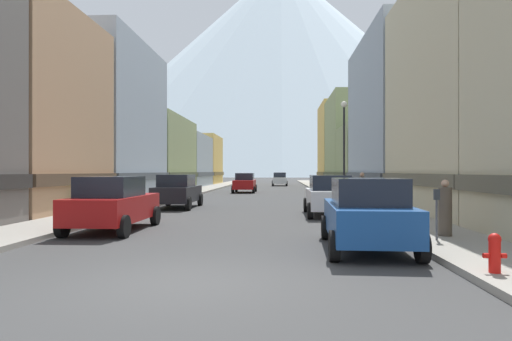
# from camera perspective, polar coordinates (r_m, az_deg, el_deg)

# --- Properties ---
(ground_plane) EXTENTS (400.00, 400.00, 0.00)m
(ground_plane) POSITION_cam_1_polar(r_m,az_deg,el_deg) (8.32, -8.75, -13.65)
(ground_plane) COLOR #3B3B3B
(sidewalk_left) EXTENTS (2.50, 100.00, 0.15)m
(sidewalk_left) POSITION_cam_1_polar(r_m,az_deg,el_deg) (43.68, -7.42, -2.55)
(sidewalk_left) COLOR gray
(sidewalk_left) RESTS_ON ground
(sidewalk_right) EXTENTS (2.50, 100.00, 0.15)m
(sidewalk_right) POSITION_cam_1_polar(r_m,az_deg,el_deg) (43.21, 9.13, -2.58)
(sidewalk_right) COLOR gray
(sidewalk_right) RESTS_ON ground
(storefront_left_2) EXTENTS (7.96, 11.52, 10.71)m
(storefront_left_2) POSITION_cam_1_polar(r_m,az_deg,el_deg) (33.68, -19.77, 5.42)
(storefront_left_2) COLOR #99A5B2
(storefront_left_2) RESTS_ON ground
(storefront_left_3) EXTENTS (9.25, 12.76, 7.11)m
(storefront_left_3) POSITION_cam_1_polar(r_m,az_deg,el_deg) (45.58, -14.39, 1.76)
(storefront_left_3) COLOR #8C9966
(storefront_left_3) RESTS_ON ground
(storefront_left_4) EXTENTS (6.55, 11.93, 6.43)m
(storefront_left_4) POSITION_cam_1_polar(r_m,az_deg,el_deg) (57.40, -9.34, 1.05)
(storefront_left_4) COLOR #99A5B2
(storefront_left_4) RESTS_ON ground
(storefront_left_5) EXTENTS (8.82, 10.44, 7.22)m
(storefront_left_5) POSITION_cam_1_polar(r_m,az_deg,el_deg) (69.05, -8.19, 1.18)
(storefront_left_5) COLOR #D8B259
(storefront_left_5) RESTS_ON ground
(storefront_right_1) EXTENTS (7.78, 10.48, 10.52)m
(storefront_right_1) POSITION_cam_1_polar(r_m,az_deg,el_deg) (22.97, 27.93, 7.77)
(storefront_right_1) COLOR beige
(storefront_right_1) RESTS_ON ground
(storefront_right_2) EXTENTS (8.52, 13.41, 11.47)m
(storefront_right_2) POSITION_cam_1_polar(r_m,az_deg,el_deg) (34.73, 19.77, 5.87)
(storefront_right_2) COLOR #99A5B2
(storefront_right_2) RESTS_ON ground
(storefront_right_3) EXTENTS (6.71, 8.36, 6.30)m
(storefront_right_3) POSITION_cam_1_polar(r_m,az_deg,el_deg) (45.28, 14.55, 1.28)
(storefront_right_3) COLOR #8C9966
(storefront_right_3) RESTS_ON ground
(storefront_right_4) EXTENTS (10.21, 12.05, 10.84)m
(storefront_right_4) POSITION_cam_1_polar(r_m,az_deg,el_deg) (55.88, 14.18, 3.29)
(storefront_right_4) COLOR #8C9966
(storefront_right_4) RESTS_ON ground
(storefront_right_5) EXTENTS (8.94, 10.91, 11.63)m
(storefront_right_5) POSITION_cam_1_polar(r_m,az_deg,el_deg) (67.54, 11.68, 3.03)
(storefront_right_5) COLOR #D8B259
(storefront_right_5) RESTS_ON ground
(car_left_0) EXTENTS (2.08, 4.41, 1.78)m
(car_left_0) POSITION_cam_1_polar(r_m,az_deg,el_deg) (15.70, -17.34, -3.93)
(car_left_0) COLOR #9E1111
(car_left_0) RESTS_ON ground
(car_left_1) EXTENTS (2.07, 4.41, 1.78)m
(car_left_1) POSITION_cam_1_polar(r_m,az_deg,el_deg) (24.69, -9.75, -2.53)
(car_left_1) COLOR black
(car_left_1) RESTS_ON ground
(car_right_0) EXTENTS (2.22, 4.47, 1.78)m
(car_right_0) POSITION_cam_1_polar(r_m,az_deg,el_deg) (11.74, 13.60, -5.23)
(car_right_0) COLOR #19478C
(car_right_0) RESTS_ON ground
(car_right_1) EXTENTS (2.08, 4.41, 1.78)m
(car_right_1) POSITION_cam_1_polar(r_m,az_deg,el_deg) (20.41, 9.07, -3.04)
(car_right_1) COLOR silver
(car_right_1) RESTS_ON ground
(car_driving_0) EXTENTS (2.06, 4.40, 1.78)m
(car_driving_0) POSITION_cam_1_polar(r_m,az_deg,el_deg) (42.13, -1.41, -1.52)
(car_driving_0) COLOR #9E1111
(car_driving_0) RESTS_ON ground
(car_driving_1) EXTENTS (2.06, 4.40, 1.78)m
(car_driving_1) POSITION_cam_1_polar(r_m,az_deg,el_deg) (61.60, 2.96, -1.07)
(car_driving_1) COLOR silver
(car_driving_1) RESTS_ON ground
(fire_hydrant_near) EXTENTS (0.40, 0.22, 0.70)m
(fire_hydrant_near) POSITION_cam_1_polar(r_m,az_deg,el_deg) (9.27, 27.53, -8.92)
(fire_hydrant_near) COLOR red
(fire_hydrant_near) RESTS_ON sidewalk_right
(parking_meter_near) EXTENTS (0.14, 0.10, 1.33)m
(parking_meter_near) POSITION_cam_1_polar(r_m,az_deg,el_deg) (12.94, 21.54, -4.24)
(parking_meter_near) COLOR #595960
(parking_meter_near) RESTS_ON sidewalk_right
(potted_plant_0) EXTENTS (0.70, 0.70, 1.07)m
(potted_plant_0) POSITION_cam_1_polar(r_m,az_deg,el_deg) (24.55, -17.65, -2.78)
(potted_plant_0) COLOR gray
(potted_plant_0) RESTS_ON sidewalk_left
(potted_plant_1) EXTENTS (0.52, 0.52, 0.83)m
(potted_plant_1) POSITION_cam_1_polar(r_m,az_deg,el_deg) (21.46, -20.81, -3.71)
(potted_plant_1) COLOR brown
(potted_plant_1) RESTS_ON sidewalk_left
(pedestrian_0) EXTENTS (0.36, 0.36, 1.74)m
(pedestrian_0) POSITION_cam_1_polar(r_m,az_deg,el_deg) (26.41, 13.05, -2.24)
(pedestrian_0) COLOR brown
(pedestrian_0) RESTS_ON sidewalk_right
(pedestrian_1) EXTENTS (0.36, 0.36, 1.57)m
(pedestrian_1) POSITION_cam_1_polar(r_m,az_deg,el_deg) (13.87, 22.45, -4.56)
(pedestrian_1) COLOR brown
(pedestrian_1) RESTS_ON sidewalk_right
(streetlamp_right) EXTENTS (0.36, 0.36, 5.86)m
(streetlamp_right) POSITION_cam_1_polar(r_m,az_deg,el_deg) (27.10, 10.88, 4.22)
(streetlamp_right) COLOR black
(streetlamp_right) RESTS_ON sidewalk_right
(mountain_backdrop) EXTENTS (255.19, 255.19, 123.58)m
(mountain_backdrop) POSITION_cam_1_polar(r_m,az_deg,el_deg) (274.52, 3.14, 12.50)
(mountain_backdrop) COLOR silver
(mountain_backdrop) RESTS_ON ground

